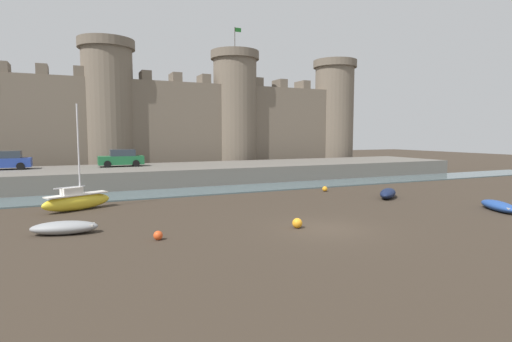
{
  "coord_description": "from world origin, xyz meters",
  "views": [
    {
      "loc": [
        -11.08,
        -16.22,
        4.65
      ],
      "look_at": [
        -1.47,
        5.06,
        2.5
      ],
      "focal_mm": 28.0,
      "sensor_mm": 36.0,
      "label": 1
    }
  ],
  "objects_px": {
    "rowboat_midflat_right": "(64,227)",
    "car_quay_centre_west": "(121,158)",
    "mooring_buoy_mid_mud": "(158,235)",
    "rowboat_foreground_centre": "(388,193)",
    "car_quay_west": "(5,161)",
    "sailboat_midflat_centre": "(77,200)",
    "rowboat_foreground_right": "(498,206)",
    "mooring_buoy_off_centre": "(297,223)",
    "mooring_buoy_near_shore": "(325,189)"
  },
  "relations": [
    {
      "from": "rowboat_midflat_right",
      "to": "car_quay_centre_west",
      "type": "height_order",
      "value": "car_quay_centre_west"
    },
    {
      "from": "rowboat_midflat_right",
      "to": "mooring_buoy_mid_mud",
      "type": "height_order",
      "value": "rowboat_midflat_right"
    },
    {
      "from": "rowboat_foreground_centre",
      "to": "car_quay_west",
      "type": "bearing_deg",
      "value": 145.65
    },
    {
      "from": "rowboat_foreground_centre",
      "to": "car_quay_west",
      "type": "distance_m",
      "value": 31.97
    },
    {
      "from": "sailboat_midflat_centre",
      "to": "mooring_buoy_mid_mud",
      "type": "bearing_deg",
      "value": -70.38
    },
    {
      "from": "sailboat_midflat_centre",
      "to": "rowboat_foreground_right",
      "type": "bearing_deg",
      "value": -24.79
    },
    {
      "from": "car_quay_centre_west",
      "to": "rowboat_foreground_right",
      "type": "bearing_deg",
      "value": -51.05
    },
    {
      "from": "mooring_buoy_mid_mud",
      "to": "car_quay_centre_west",
      "type": "bearing_deg",
      "value": 88.08
    },
    {
      "from": "mooring_buoy_mid_mud",
      "to": "car_quay_west",
      "type": "height_order",
      "value": "car_quay_west"
    },
    {
      "from": "sailboat_midflat_centre",
      "to": "mooring_buoy_off_centre",
      "type": "xyz_separation_m",
      "value": [
        9.96,
        -9.65,
        -0.37
      ]
    },
    {
      "from": "rowboat_midflat_right",
      "to": "car_quay_west",
      "type": "distance_m",
      "value": 20.73
    },
    {
      "from": "rowboat_foreground_right",
      "to": "mooring_buoy_mid_mud",
      "type": "bearing_deg",
      "value": 175.06
    },
    {
      "from": "sailboat_midflat_centre",
      "to": "mooring_buoy_near_shore",
      "type": "height_order",
      "value": "sailboat_midflat_centre"
    },
    {
      "from": "rowboat_midflat_right",
      "to": "rowboat_foreground_right",
      "type": "distance_m",
      "value": 24.4
    },
    {
      "from": "mooring_buoy_mid_mud",
      "to": "mooring_buoy_off_centre",
      "type": "bearing_deg",
      "value": -4.98
    },
    {
      "from": "sailboat_midflat_centre",
      "to": "mooring_buoy_mid_mud",
      "type": "xyz_separation_m",
      "value": [
        3.23,
        -9.06,
        -0.41
      ]
    },
    {
      "from": "mooring_buoy_near_shore",
      "to": "mooring_buoy_off_centre",
      "type": "bearing_deg",
      "value": -129.95
    },
    {
      "from": "mooring_buoy_off_centre",
      "to": "rowboat_foreground_right",
      "type": "bearing_deg",
      "value": -4.92
    },
    {
      "from": "rowboat_foreground_centre",
      "to": "mooring_buoy_mid_mud",
      "type": "relative_size",
      "value": 7.35
    },
    {
      "from": "rowboat_foreground_right",
      "to": "car_quay_west",
      "type": "distance_m",
      "value": 38.06
    },
    {
      "from": "mooring_buoy_mid_mud",
      "to": "rowboat_midflat_right",
      "type": "bearing_deg",
      "value": 143.06
    },
    {
      "from": "rowboat_foreground_right",
      "to": "mooring_buoy_mid_mud",
      "type": "relative_size",
      "value": 8.3
    },
    {
      "from": "car_quay_centre_west",
      "to": "mooring_buoy_off_centre",
      "type": "bearing_deg",
      "value": -75.33
    },
    {
      "from": "mooring_buoy_off_centre",
      "to": "mooring_buoy_mid_mud",
      "type": "bearing_deg",
      "value": 175.02
    },
    {
      "from": "mooring_buoy_mid_mud",
      "to": "mooring_buoy_off_centre",
      "type": "relative_size",
      "value": 0.82
    },
    {
      "from": "mooring_buoy_off_centre",
      "to": "sailboat_midflat_centre",
      "type": "bearing_deg",
      "value": 135.92
    },
    {
      "from": "rowboat_foreground_centre",
      "to": "car_quay_centre_west",
      "type": "distance_m",
      "value": 24.28
    },
    {
      "from": "rowboat_foreground_right",
      "to": "mooring_buoy_off_centre",
      "type": "relative_size",
      "value": 6.79
    },
    {
      "from": "mooring_buoy_off_centre",
      "to": "car_quay_west",
      "type": "distance_m",
      "value": 28.2
    },
    {
      "from": "mooring_buoy_mid_mud",
      "to": "car_quay_centre_west",
      "type": "relative_size",
      "value": 0.1
    },
    {
      "from": "mooring_buoy_near_shore",
      "to": "car_quay_centre_west",
      "type": "distance_m",
      "value": 19.4
    },
    {
      "from": "mooring_buoy_off_centre",
      "to": "car_quay_centre_west",
      "type": "distance_m",
      "value": 23.73
    },
    {
      "from": "car_quay_centre_west",
      "to": "car_quay_west",
      "type": "distance_m",
      "value": 9.56
    },
    {
      "from": "rowboat_foreground_right",
      "to": "rowboat_midflat_right",
      "type": "bearing_deg",
      "value": 169.15
    },
    {
      "from": "rowboat_foreground_right",
      "to": "mooring_buoy_near_shore",
      "type": "relative_size",
      "value": 7.94
    },
    {
      "from": "car_quay_west",
      "to": "mooring_buoy_mid_mud",
      "type": "bearing_deg",
      "value": -68.94
    },
    {
      "from": "mooring_buoy_near_shore",
      "to": "mooring_buoy_off_centre",
      "type": "distance_m",
      "value": 13.24
    },
    {
      "from": "rowboat_foreground_centre",
      "to": "car_quay_west",
      "type": "relative_size",
      "value": 0.74
    },
    {
      "from": "rowboat_foreground_right",
      "to": "mooring_buoy_off_centre",
      "type": "height_order",
      "value": "rowboat_foreground_right"
    },
    {
      "from": "sailboat_midflat_centre",
      "to": "mooring_buoy_near_shore",
      "type": "xyz_separation_m",
      "value": [
        18.46,
        0.5,
        -0.4
      ]
    },
    {
      "from": "rowboat_foreground_right",
      "to": "car_quay_centre_west",
      "type": "height_order",
      "value": "car_quay_centre_west"
    },
    {
      "from": "sailboat_midflat_centre",
      "to": "car_quay_west",
      "type": "xyz_separation_m",
      "value": [
        -5.57,
        13.8,
        1.75
      ]
    },
    {
      "from": "car_quay_centre_west",
      "to": "car_quay_west",
      "type": "bearing_deg",
      "value": 176.55
    },
    {
      "from": "rowboat_midflat_right",
      "to": "rowboat_foreground_right",
      "type": "bearing_deg",
      "value": -10.85
    },
    {
      "from": "rowboat_foreground_right",
      "to": "mooring_buoy_near_shore",
      "type": "height_order",
      "value": "rowboat_foreground_right"
    },
    {
      "from": "mooring_buoy_near_shore",
      "to": "mooring_buoy_off_centre",
      "type": "height_order",
      "value": "mooring_buoy_off_centre"
    },
    {
      "from": "rowboat_foreground_right",
      "to": "rowboat_foreground_centre",
      "type": "distance_m",
      "value": 7.11
    },
    {
      "from": "rowboat_foreground_right",
      "to": "mooring_buoy_mid_mud",
      "type": "xyz_separation_m",
      "value": [
        -20.17,
        1.74,
        -0.11
      ]
    },
    {
      "from": "mooring_buoy_off_centre",
      "to": "car_quay_west",
      "type": "xyz_separation_m",
      "value": [
        -15.53,
        23.44,
        2.12
      ]
    },
    {
      "from": "mooring_buoy_near_shore",
      "to": "sailboat_midflat_centre",
      "type": "bearing_deg",
      "value": -178.46
    }
  ]
}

